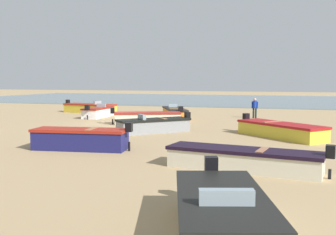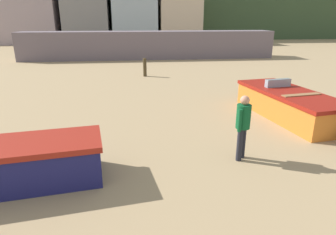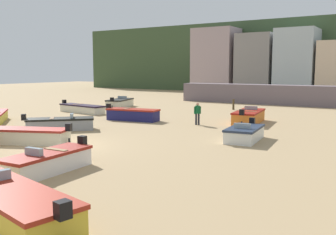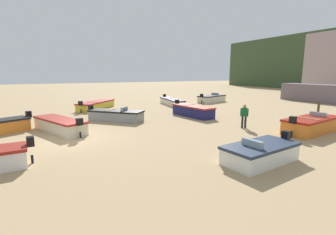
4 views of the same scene
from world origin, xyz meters
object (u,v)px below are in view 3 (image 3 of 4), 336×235
(boat_cream_3, at_px, (27,136))
(boat_navy_8, at_px, (133,115))
(boat_white_1, at_px, (48,162))
(boat_white_5, at_px, (245,133))
(boat_cream_7, at_px, (120,103))
(boat_grey_10, at_px, (60,124))
(boat_orange_6, at_px, (249,117))
(boat_cream_2, at_px, (82,109))
(beach_walker_distant, at_px, (197,112))
(boat_yellow_4, at_px, (9,203))
(mooring_post_near_water, at_px, (233,104))

(boat_cream_3, height_order, boat_navy_8, boat_navy_8)
(boat_white_1, xyz_separation_m, boat_white_5, (4.03, 10.50, -0.02))
(boat_cream_7, height_order, boat_grey_10, boat_cream_7)
(boat_orange_6, xyz_separation_m, boat_navy_8, (-8.20, -3.58, -0.00))
(boat_cream_2, distance_m, beach_walker_distant, 12.86)
(boat_cream_7, bearing_deg, boat_cream_2, -104.30)
(boat_yellow_4, bearing_deg, boat_cream_7, 45.23)
(boat_cream_7, relative_size, mooring_post_near_water, 4.08)
(boat_cream_3, bearing_deg, boat_yellow_4, -152.80)
(boat_grey_10, bearing_deg, boat_orange_6, 92.19)
(boat_white_1, relative_size, boat_white_5, 1.11)
(boat_cream_2, height_order, boat_cream_3, boat_cream_3)
(boat_white_1, bearing_deg, mooring_post_near_water, -86.95)
(boat_cream_2, xyz_separation_m, boat_yellow_4, (16.76, -19.48, 0.05))
(boat_white_1, height_order, boat_grey_10, boat_white_1)
(boat_white_5, bearing_deg, boat_cream_2, -23.29)
(boat_cream_3, bearing_deg, boat_white_1, -143.79)
(boat_cream_2, height_order, boat_orange_6, boat_orange_6)
(boat_yellow_4, height_order, boat_orange_6, boat_orange_6)
(boat_cream_3, distance_m, boat_grey_10, 4.58)
(boat_orange_6, bearing_deg, boat_cream_3, -126.00)
(boat_white_5, bearing_deg, boat_orange_6, -78.27)
(boat_yellow_4, height_order, mooring_post_near_water, boat_yellow_4)
(boat_yellow_4, height_order, boat_cream_7, boat_cream_7)
(boat_navy_8, relative_size, beach_walker_distant, 2.80)
(boat_white_1, relative_size, boat_cream_7, 0.94)
(boat_white_5, height_order, boat_cream_7, boat_cream_7)
(boat_white_5, distance_m, boat_grey_10, 12.04)
(boat_cream_3, relative_size, boat_cream_7, 1.11)
(boat_cream_2, xyz_separation_m, boat_cream_3, (8.27, -12.38, 0.04))
(boat_white_1, relative_size, boat_cream_2, 0.73)
(boat_orange_6, xyz_separation_m, boat_grey_10, (-9.30, -9.96, -0.06))
(boat_yellow_4, relative_size, beach_walker_distant, 3.46)
(boat_orange_6, distance_m, boat_grey_10, 13.63)
(mooring_post_near_water, bearing_deg, boat_cream_3, -96.79)
(boat_cream_2, distance_m, boat_white_5, 18.70)
(boat_orange_6, distance_m, boat_navy_8, 8.95)
(boat_white_5, distance_m, boat_cream_7, 21.41)
(boat_white_1, relative_size, boat_cream_3, 0.85)
(boat_cream_7, xyz_separation_m, mooring_post_near_water, (11.24, 4.01, 0.09))
(mooring_post_near_water, bearing_deg, boat_cream_7, -160.37)
(boat_yellow_4, distance_m, beach_walker_distant, 18.69)
(boat_navy_8, bearing_deg, mooring_post_near_water, 154.88)
(boat_white_5, xyz_separation_m, mooring_post_near_water, (-7.02, 15.20, 0.13))
(boat_yellow_4, relative_size, boat_orange_6, 1.17)
(boat_white_5, bearing_deg, boat_navy_8, -24.77)
(boat_cream_2, xyz_separation_m, boat_orange_6, (15.59, 1.71, 0.09))
(boat_white_5, height_order, beach_walker_distant, beach_walker_distant)
(boat_navy_8, bearing_deg, beach_walker_distant, 88.37)
(boat_cream_7, bearing_deg, mooring_post_near_water, 2.25)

